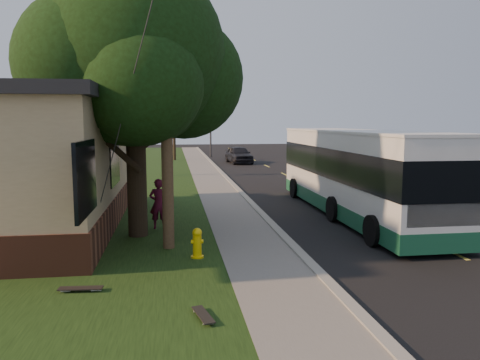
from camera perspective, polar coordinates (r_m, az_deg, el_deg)
name	(u,v)px	position (r m, az deg, el deg)	size (l,w,h in m)	color
ground	(300,256)	(12.14, 7.29, -9.16)	(120.00, 120.00, 0.00)	black
road	(325,193)	(22.65, 10.31, -1.60)	(8.00, 80.00, 0.01)	black
curb	(242,194)	(21.71, 0.25, -1.71)	(0.25, 80.00, 0.12)	gray
sidewalk	(221,195)	(21.59, -2.38, -1.82)	(2.00, 80.00, 0.08)	slate
grass_verge	(143,197)	(21.53, -11.69, -2.00)	(5.00, 80.00, 0.07)	black
fire_hydrant	(197,243)	(11.62, -5.24, -7.66)	(0.32, 0.32, 0.74)	yellow
utility_pole	(165,72)	(12.28, -9.09, 12.83)	(2.86, 3.21, 9.07)	#473321
leafy_tree	(135,59)	(14.02, -12.69, 14.23)	(6.30, 6.00, 7.80)	black
bare_tree_near	(167,142)	(29.25, -8.90, 4.60)	(1.38, 1.21, 4.31)	black
bare_tree_far	(174,138)	(41.24, -8.02, 5.11)	(1.38, 1.21, 4.03)	black
traffic_signal	(211,124)	(45.37, -3.61, 6.81)	(0.18, 0.22, 5.50)	#2D2D30
transit_bus	(357,170)	(17.36, 14.07, 1.14)	(2.63, 11.41, 3.09)	silver
skateboarder	(159,204)	(14.76, -9.90, -2.87)	(0.57, 0.38, 1.58)	#4F0F25
skateboard_main	(203,315)	(8.29, -4.51, -16.09)	(0.37, 0.81, 0.07)	black
skateboard_spare	(81,289)	(9.94, -18.85, -12.41)	(0.86, 0.27, 0.08)	black
dumpster	(35,186)	(21.88, -23.70, -0.72)	(1.65, 1.50, 1.18)	black
distant_car	(239,155)	(38.50, -0.14, 3.12)	(1.69, 4.19, 1.43)	black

